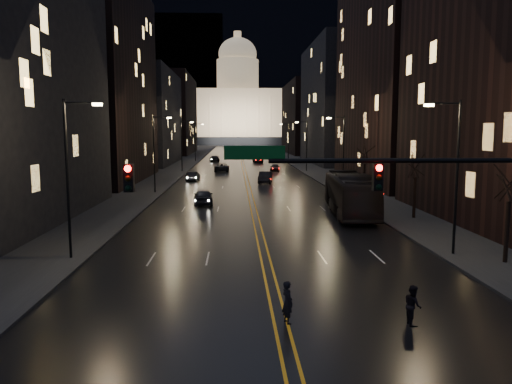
{
  "coord_description": "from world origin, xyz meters",
  "views": [
    {
      "loc": [
        -1.71,
        -17.92,
        7.29
      ],
      "look_at": [
        -0.4,
        12.85,
        3.48
      ],
      "focal_mm": 35.0,
      "sensor_mm": 36.0,
      "label": 1
    }
  ],
  "objects": [
    {
      "name": "streetlamp_left_dist",
      "position": [
        -10.81,
        100.0,
        5.08
      ],
      "size": [
        2.13,
        0.25,
        9.0
      ],
      "color": "black",
      "rests_on": "ground"
    },
    {
      "name": "ground",
      "position": [
        0.0,
        0.0,
        0.0
      ],
      "size": [
        900.0,
        900.0,
        0.0
      ],
      "primitive_type": "plane",
      "color": "black",
      "rests_on": "ground"
    },
    {
      "name": "receding_car_a",
      "position": [
        2.5,
        50.76,
        0.81
      ],
      "size": [
        2.35,
        5.09,
        1.62
      ],
      "primitive_type": "imported",
      "rotation": [
        0.0,
        0.0,
        -0.13
      ],
      "color": "black",
      "rests_on": "ground"
    },
    {
      "name": "capitol",
      "position": [
        0.0,
        250.0,
        17.15
      ],
      "size": [
        90.0,
        50.0,
        58.5
      ],
      "color": "black",
      "rests_on": "ground"
    },
    {
      "name": "tree_right_mid",
      "position": [
        13.0,
        22.0,
        4.53
      ],
      "size": [
        2.4,
        2.4,
        6.65
      ],
      "color": "black",
      "rests_on": "ground"
    },
    {
      "name": "receding_car_b",
      "position": [
        5.36,
        69.92,
        0.73
      ],
      "size": [
        2.15,
        4.41,
        1.45
      ],
      "primitive_type": "imported",
      "rotation": [
        0.0,
        0.0,
        -0.1
      ],
      "color": "black",
      "rests_on": "ground"
    },
    {
      "name": "tree_right_far",
      "position": [
        13.0,
        38.0,
        4.53
      ],
      "size": [
        2.4,
        2.4,
        6.65
      ],
      "color": "black",
      "rests_on": "ground"
    },
    {
      "name": "receding_car_c",
      "position": [
        3.48,
        94.65,
        0.71
      ],
      "size": [
        2.49,
        5.1,
        1.43
      ],
      "primitive_type": "imported",
      "rotation": [
        0.0,
        0.0,
        0.1
      ],
      "color": "black",
      "rests_on": "ground"
    },
    {
      "name": "building_right_dist",
      "position": [
        21.0,
        140.0,
        11.0
      ],
      "size": [
        12.0,
        40.0,
        22.0
      ],
      "primitive_type": "cube",
      "color": "black",
      "rests_on": "ground"
    },
    {
      "name": "road",
      "position": [
        0.0,
        130.0,
        0.01
      ],
      "size": [
        20.0,
        320.0,
        0.02
      ],
      "primitive_type": "cube",
      "color": "black",
      "rests_on": "ground"
    },
    {
      "name": "mountain_ridge",
      "position": [
        40.0,
        380.0,
        65.0
      ],
      "size": [
        520.0,
        60.0,
        130.0
      ],
      "primitive_type": "cube",
      "color": "black",
      "rests_on": "ground"
    },
    {
      "name": "oncoming_car_a",
      "position": [
        -4.84,
        31.08,
        0.78
      ],
      "size": [
        2.18,
        4.68,
        1.55
      ],
      "primitive_type": "imported",
      "rotation": [
        0.0,
        0.0,
        3.22
      ],
      "color": "black",
      "rests_on": "ground"
    },
    {
      "name": "streetlamp_right_dist",
      "position": [
        10.81,
        100.0,
        5.08
      ],
      "size": [
        2.13,
        0.25,
        9.0
      ],
      "color": "black",
      "rests_on": "ground"
    },
    {
      "name": "building_right_tall",
      "position": [
        21.0,
        50.0,
        19.0
      ],
      "size": [
        12.0,
        30.0,
        38.0
      ],
      "primitive_type": "cube",
      "color": "black",
      "rests_on": "ground"
    },
    {
      "name": "sidewalk_left",
      "position": [
        -14.0,
        130.0,
        0.08
      ],
      "size": [
        8.0,
        320.0,
        0.16
      ],
      "primitive_type": "cube",
      "color": "black",
      "rests_on": "ground"
    },
    {
      "name": "streetlamp_right_near",
      "position": [
        10.81,
        10.0,
        5.08
      ],
      "size": [
        2.13,
        0.25,
        9.0
      ],
      "color": "black",
      "rests_on": "ground"
    },
    {
      "name": "building_left_dist",
      "position": [
        -21.0,
        140.0,
        12.0
      ],
      "size": [
        12.0,
        40.0,
        24.0
      ],
      "primitive_type": "cube",
      "color": "black",
      "rests_on": "ground"
    },
    {
      "name": "building_left_far",
      "position": [
        -21.0,
        92.0,
        10.0
      ],
      "size": [
        12.0,
        34.0,
        20.0
      ],
      "primitive_type": "cube",
      "color": "black",
      "rests_on": "ground"
    },
    {
      "name": "oncoming_car_b",
      "position": [
        -7.79,
        54.08,
        0.7
      ],
      "size": [
        1.76,
        4.33,
        1.4
      ],
      "primitive_type": "imported",
      "rotation": [
        0.0,
        0.0,
        3.08
      ],
      "color": "black",
      "rests_on": "ground"
    },
    {
      "name": "streetlamp_right_mid",
      "position": [
        10.81,
        40.0,
        5.08
      ],
      "size": [
        2.13,
        0.25,
        9.0
      ],
      "color": "black",
      "rests_on": "ground"
    },
    {
      "name": "pedestrian_a",
      "position": [
        0.25,
        0.21,
        0.83
      ],
      "size": [
        0.6,
        0.71,
        1.66
      ],
      "primitive_type": "imported",
      "rotation": [
        0.0,
        0.0,
        1.96
      ],
      "color": "black",
      "rests_on": "ground"
    },
    {
      "name": "building_left_mid",
      "position": [
        -21.0,
        54.0,
        14.0
      ],
      "size": [
        12.0,
        30.0,
        28.0
      ],
      "primitive_type": "cube",
      "color": "black",
      "rests_on": "ground"
    },
    {
      "name": "streetlamp_right_far",
      "position": [
        10.81,
        70.0,
        5.08
      ],
      "size": [
        2.13,
        0.25,
        9.0
      ],
      "color": "black",
      "rests_on": "ground"
    },
    {
      "name": "streetlamp_left_near",
      "position": [
        -10.81,
        10.0,
        5.08
      ],
      "size": [
        2.13,
        0.25,
        9.0
      ],
      "color": "black",
      "rests_on": "ground"
    },
    {
      "name": "pedestrian_b",
      "position": [
        4.96,
        -0.09,
        0.76
      ],
      "size": [
        0.41,
        0.74,
        1.52
      ],
      "primitive_type": "imported",
      "rotation": [
        0.0,
        0.0,
        1.58
      ],
      "color": "black",
      "rests_on": "ground"
    },
    {
      "name": "bus",
      "position": [
        8.27,
        24.49,
        1.8
      ],
      "size": [
        4.01,
        13.11,
        3.6
      ],
      "primitive_type": "imported",
      "rotation": [
        0.0,
        0.0,
        -0.08
      ],
      "color": "black",
      "rests_on": "ground"
    },
    {
      "name": "streetlamp_left_mid",
      "position": [
        -10.81,
        40.0,
        5.08
      ],
      "size": [
        2.13,
        0.25,
        9.0
      ],
      "color": "black",
      "rests_on": "ground"
    },
    {
      "name": "tree_right_near",
      "position": [
        13.0,
        8.0,
        4.53
      ],
      "size": [
        2.4,
        2.4,
        6.65
      ],
      "color": "black",
      "rests_on": "ground"
    },
    {
      "name": "receding_car_d",
      "position": [
        4.55,
        122.69,
        0.69
      ],
      "size": [
        2.39,
        5.03,
        1.39
      ],
      "primitive_type": "imported",
      "rotation": [
        0.0,
        0.0,
        0.02
      ],
      "color": "black",
      "rests_on": "ground"
    },
    {
      "name": "streetlamp_left_far",
      "position": [
        -10.81,
        70.0,
        5.08
      ],
      "size": [
        2.13,
        0.25,
        9.0
      ],
      "color": "black",
      "rests_on": "ground"
    },
    {
      "name": "traffic_signal",
      "position": [
        5.91,
        -0.0,
        5.1
      ],
      "size": [
        17.29,
        0.45,
        7.0
      ],
      "color": "black",
      "rests_on": "ground"
    },
    {
      "name": "sidewalk_right",
      "position": [
        14.0,
        130.0,
        0.08
      ],
      "size": [
        8.0,
        320.0,
        0.16
      ],
      "primitive_type": "cube",
      "color": "black",
      "rests_on": "ground"
    },
    {
      "name": "building_right_mid",
      "position": [
        21.0,
        92.0,
        13.0
      ],
      "size": [
        12.0,
        34.0,
        26.0
      ],
      "primitive_type": "cube",
      "color": "black",
      "rests_on": "ground"
    },
    {
      "name": "oncoming_car_d",
      "position": [
        -6.48,
        99.22,
        0.72
      ],
      "size": [
        2.7,
        5.21,
        1.44
      ],
      "primitive_type": "imported",
      "rotation": [
        0.0,
        0.0,
        3.28
      ],
      "color": "black",
      "rests_on": "ground"
    },
    {
      "name": "center_line",
      "position": [
        0.0,
        130.0,
        0.03
      ],
      "size": [
        0.62,
        320.0,
        0.01
      ],
      "primitive_type": "cube",
      "color": "orange",
      "rests_on": "road"
    },
    {
      "name": "oncoming_car_c",
      "position": [
        -4.03,
        70.96,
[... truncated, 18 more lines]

